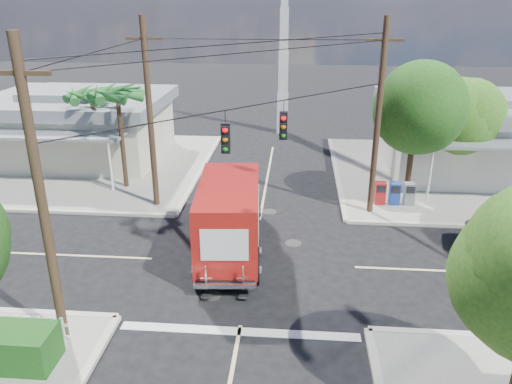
# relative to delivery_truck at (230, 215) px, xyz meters

# --- Properties ---
(ground) EXTENTS (120.00, 120.00, 0.00)m
(ground) POSITION_rel_delivery_truck_xyz_m (0.95, -0.93, -1.60)
(ground) COLOR black
(ground) RESTS_ON ground
(sidewalk_ne) EXTENTS (14.12, 14.12, 0.14)m
(sidewalk_ne) POSITION_rel_delivery_truck_xyz_m (11.83, 9.95, -1.53)
(sidewalk_ne) COLOR gray
(sidewalk_ne) RESTS_ON ground
(sidewalk_nw) EXTENTS (14.12, 14.12, 0.14)m
(sidewalk_nw) POSITION_rel_delivery_truck_xyz_m (-9.93, 9.95, -1.53)
(sidewalk_nw) COLOR gray
(sidewalk_nw) RESTS_ON ground
(road_markings) EXTENTS (32.00, 32.00, 0.01)m
(road_markings) POSITION_rel_delivery_truck_xyz_m (0.95, -2.40, -1.60)
(road_markings) COLOR beige
(road_markings) RESTS_ON ground
(building_ne) EXTENTS (11.80, 10.20, 4.50)m
(building_ne) POSITION_rel_delivery_truck_xyz_m (13.45, 11.04, 0.72)
(building_ne) COLOR silver
(building_ne) RESTS_ON sidewalk_ne
(building_nw) EXTENTS (10.80, 10.20, 4.30)m
(building_nw) POSITION_rel_delivery_truck_xyz_m (-11.05, 11.53, 0.62)
(building_nw) COLOR beige
(building_nw) RESTS_ON sidewalk_nw
(radio_tower) EXTENTS (0.80, 0.80, 17.00)m
(radio_tower) POSITION_rel_delivery_truck_xyz_m (1.45, 19.07, 4.04)
(radio_tower) COLOR silver
(radio_tower) RESTS_ON ground
(tree_ne_front) EXTENTS (4.21, 4.14, 6.66)m
(tree_ne_front) POSITION_rel_delivery_truck_xyz_m (8.16, 5.83, 3.16)
(tree_ne_front) COLOR #422D1C
(tree_ne_front) RESTS_ON sidewalk_ne
(tree_ne_back) EXTENTS (3.77, 3.66, 5.82)m
(tree_ne_back) POSITION_rel_delivery_truck_xyz_m (10.76, 8.03, 2.58)
(tree_ne_back) COLOR #422D1C
(tree_ne_back) RESTS_ON sidewalk_ne
(palm_nw_front) EXTENTS (3.01, 3.08, 5.59)m
(palm_nw_front) POSITION_rel_delivery_truck_xyz_m (-6.55, 6.57, 3.44)
(palm_nw_front) COLOR #422D1C
(palm_nw_front) RESTS_ON sidewalk_nw
(palm_nw_back) EXTENTS (3.01, 3.08, 5.19)m
(palm_nw_back) POSITION_rel_delivery_truck_xyz_m (-8.55, 8.07, 3.07)
(palm_nw_back) COLOR #422D1C
(palm_nw_back) RESTS_ON sidewalk_nw
(utility_poles) EXTENTS (12.00, 10.68, 9.00)m
(utility_poles) POSITION_rel_delivery_truck_xyz_m (-0.63, 0.67, 3.07)
(utility_poles) COLOR #473321
(utility_poles) RESTS_ON ground
(vending_boxes) EXTENTS (1.90, 0.50, 1.10)m
(vending_boxes) POSITION_rel_delivery_truck_xyz_m (7.45, 5.27, -0.91)
(vending_boxes) COLOR #A11518
(vending_boxes) RESTS_ON sidewalk_ne
(delivery_truck) EXTENTS (2.83, 7.44, 3.15)m
(delivery_truck) POSITION_rel_delivery_truck_xyz_m (0.00, 0.00, 0.00)
(delivery_truck) COLOR black
(delivery_truck) RESTS_ON ground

